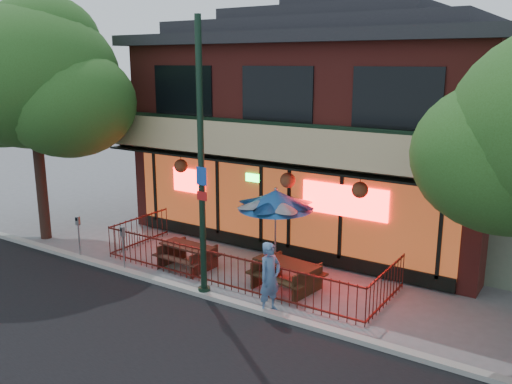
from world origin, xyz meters
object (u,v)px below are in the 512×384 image
(patio_umbrella, at_px, (276,200))
(parking_meter_far, at_px, (78,230))
(street_light, at_px, (201,177))
(picnic_table_right, at_px, (287,271))
(street_tree_left, at_px, (34,70))
(picnic_table_left, at_px, (188,253))
(pedestrian, at_px, (270,278))
(parking_meter_near, at_px, (123,241))

(patio_umbrella, xyz_separation_m, parking_meter_far, (-5.46, -2.58, -1.18))
(street_light, relative_size, patio_umbrella, 2.86)
(street_light, height_order, picnic_table_right, street_light)
(picnic_table_right, relative_size, patio_umbrella, 0.79)
(street_tree_left, distance_m, picnic_table_right, 10.46)
(picnic_table_left, height_order, parking_meter_far, parking_meter_far)
(patio_umbrella, bearing_deg, pedestrian, -61.43)
(pedestrian, bearing_deg, street_light, 105.51)
(street_tree_left, bearing_deg, parking_meter_far, -16.86)
(street_light, xyz_separation_m, street_tree_left, (-7.46, 0.79, 2.52))
(patio_umbrella, relative_size, parking_meter_far, 1.81)
(picnic_table_left, distance_m, patio_umbrella, 3.04)
(street_light, height_order, patio_umbrella, street_light)
(street_light, height_order, street_tree_left, street_tree_left)
(street_light, height_order, parking_meter_far, street_light)
(street_tree_left, distance_m, pedestrian, 10.58)
(pedestrian, height_order, parking_meter_near, pedestrian)
(parking_meter_near, relative_size, parking_meter_far, 1.00)
(picnic_table_left, height_order, picnic_table_right, picnic_table_right)
(picnic_table_right, bearing_deg, street_light, -136.81)
(patio_umbrella, relative_size, pedestrian, 1.39)
(picnic_table_right, height_order, parking_meter_near, parking_meter_near)
(street_tree_left, bearing_deg, picnic_table_right, 4.52)
(parking_meter_near, height_order, parking_meter_far, parking_meter_far)
(street_tree_left, xyz_separation_m, parking_meter_far, (2.59, -0.79, -4.76))
(street_light, height_order, parking_meter_near, street_light)
(picnic_table_left, xyz_separation_m, picnic_table_right, (3.20, 0.27, 0.03))
(patio_umbrella, xyz_separation_m, pedestrian, (1.35, -2.49, -1.21))
(pedestrian, bearing_deg, street_tree_left, 98.50)
(parking_meter_near, bearing_deg, street_tree_left, 170.13)
(parking_meter_far, bearing_deg, patio_umbrella, 25.27)
(street_light, bearing_deg, pedestrian, 2.79)
(street_light, height_order, picnic_table_left, street_light)
(picnic_table_left, xyz_separation_m, patio_umbrella, (2.19, 1.35, 1.63))
(street_tree_left, xyz_separation_m, picnic_table_right, (9.06, 0.72, -5.17))
(parking_meter_near, bearing_deg, pedestrian, 1.08)
(pedestrian, bearing_deg, parking_meter_far, 103.50)
(patio_umbrella, height_order, pedestrian, patio_umbrella)
(street_light, distance_m, street_tree_left, 7.91)
(street_tree_left, relative_size, patio_umbrella, 3.29)
(patio_umbrella, bearing_deg, picnic_table_left, -148.42)
(picnic_table_left, relative_size, parking_meter_near, 1.27)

